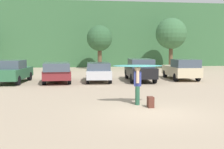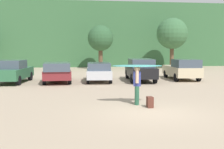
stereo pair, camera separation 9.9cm
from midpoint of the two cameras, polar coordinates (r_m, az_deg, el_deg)
ground_plane at (r=10.90m, az=8.31°, el=-7.66°), size 120.00×120.00×0.00m
hillside_ridge at (r=42.13m, az=-3.48°, el=7.90°), size 108.00×12.00×8.53m
tree_ridge_back at (r=32.45m, az=-2.28°, el=7.40°), size 2.97×2.97×5.10m
tree_center_left at (r=34.22m, az=12.38°, el=8.21°), size 3.70×3.70×6.06m
parked_car_forest_green at (r=20.84m, az=-19.82°, el=0.62°), size 2.42×4.47×1.62m
parked_car_maroon at (r=20.15m, az=-11.09°, el=0.57°), size 2.11×4.52×1.46m
parked_car_silver at (r=20.36m, az=-2.62°, el=0.64°), size 1.95×4.29×1.42m
parked_car_black at (r=20.85m, az=6.01°, el=1.06°), size 2.07×4.80×1.67m
parked_car_champagne at (r=22.31m, az=14.43°, el=1.04°), size 2.09×4.30×1.62m
person_adult at (r=12.14m, az=5.41°, el=-1.64°), size 0.39×0.72×1.71m
surfboard_teal at (r=11.95m, az=5.47°, el=1.80°), size 2.22×0.81×0.11m
backpack_dropped at (r=11.66m, az=8.06°, el=-5.66°), size 0.24×0.34×0.45m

